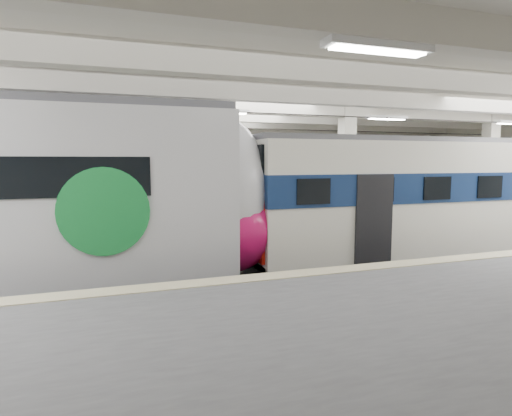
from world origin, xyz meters
name	(u,v)px	position (x,y,z in m)	size (l,w,h in m)	color
station_hall	(266,168)	(0.00, -1.74, 3.24)	(36.00, 24.00, 5.75)	black
older_rer	(429,200)	(6.26, 0.00, 2.16)	(12.34, 2.72, 4.12)	white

